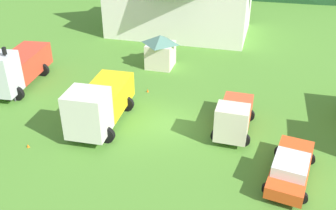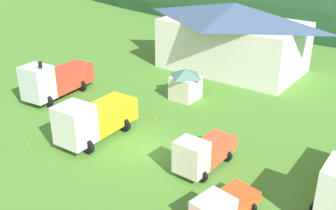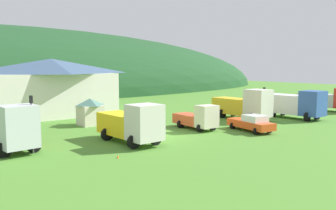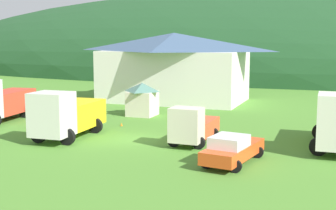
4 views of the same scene
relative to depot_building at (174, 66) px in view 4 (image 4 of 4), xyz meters
name	(u,v)px [view 4 (image 4 of 4)]	position (x,y,z in m)	size (l,w,h in m)	color
ground_plane	(133,139)	(3.90, -19.33, -3.79)	(200.00, 200.00, 0.00)	#4C842D
forested_hill_backdrop	(271,72)	(3.90, 45.47, -3.79)	(163.32, 60.00, 31.60)	#1E4723
depot_building	(174,66)	(0.00, 0.00, 0.00)	(15.87, 9.65, 7.35)	white
play_shed_cream	(142,99)	(0.59, -10.04, -2.28)	(2.47, 2.54, 2.93)	beige
flatbed_truck_yellow	(66,114)	(-0.57, -20.64, -2.10)	(3.42, 6.87, 3.42)	silver
light_truck_cream	(193,126)	(8.15, -19.22, -2.59)	(2.54, 5.15, 2.59)	beige
service_pickup_orange	(232,149)	(11.69, -23.12, -2.96)	(2.88, 5.39, 1.66)	#EA4E1E
traffic_cone_near_pickup	(121,126)	(1.00, -15.15, -3.79)	(0.36, 0.36, 0.52)	orange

